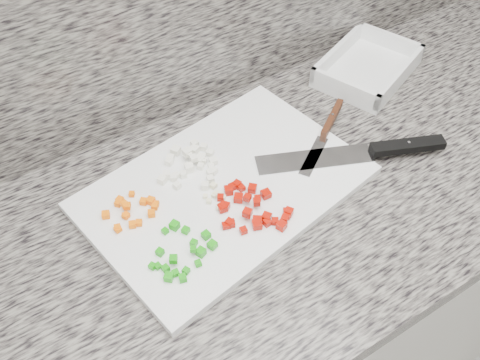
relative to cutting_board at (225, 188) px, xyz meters
name	(u,v)px	position (x,y,z in m)	size (l,w,h in m)	color
cabinet	(262,316)	(0.06, -0.05, -0.48)	(3.92, 0.62, 0.86)	silver
countertop	(270,202)	(0.06, -0.05, -0.03)	(3.96, 0.64, 0.04)	slate
cutting_board	(225,188)	(0.00, 0.00, 0.00)	(0.50, 0.33, 0.02)	white
carrot_pile	(131,211)	(-0.17, 0.03, 0.02)	(0.10, 0.08, 0.02)	#FF6C05
onion_pile	(191,163)	(-0.03, 0.07, 0.02)	(0.13, 0.13, 0.02)	white
green_pepper_pile	(183,252)	(-0.14, -0.09, 0.02)	(0.12, 0.11, 0.02)	#18990D
red_pepper_pile	(251,208)	(0.01, -0.08, 0.02)	(0.12, 0.14, 0.02)	#A30D02
garlic_pile	(216,197)	(-0.03, -0.02, 0.01)	(0.04, 0.06, 0.01)	#EEE8B8
chef_knife	(376,150)	(0.29, -0.08, 0.01)	(0.35, 0.18, 0.02)	silver
paring_knife	(328,127)	(0.25, 0.02, 0.01)	(0.20, 0.14, 0.02)	silver
tray	(367,68)	(0.45, 0.13, 0.01)	(0.28, 0.24, 0.05)	white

